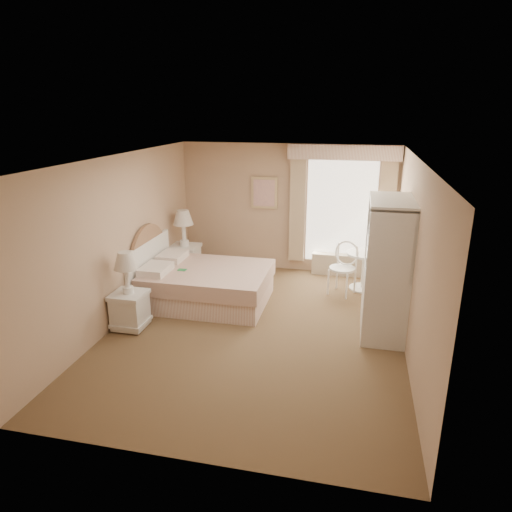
% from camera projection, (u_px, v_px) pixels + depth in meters
% --- Properties ---
extents(room, '(4.21, 5.51, 2.51)m').
position_uv_depth(room, '(257.00, 249.00, 6.41)').
color(room, brown).
rests_on(room, ground).
extents(window, '(2.05, 0.22, 2.51)m').
position_uv_depth(window, '(341.00, 207.00, 8.63)').
color(window, white).
rests_on(window, room).
extents(framed_art, '(0.52, 0.04, 0.62)m').
position_uv_depth(framed_art, '(264.00, 193.00, 8.93)').
color(framed_art, tan).
rests_on(framed_art, room).
extents(bed, '(2.08, 1.57, 1.39)m').
position_uv_depth(bed, '(202.00, 283.00, 7.66)').
color(bed, tan).
rests_on(bed, room).
extents(nightstand_near, '(0.48, 0.48, 1.17)m').
position_uv_depth(nightstand_near, '(129.00, 300.00, 6.70)').
color(nightstand_near, white).
rests_on(nightstand_near, room).
extents(nightstand_far, '(0.53, 0.53, 1.29)m').
position_uv_depth(nightstand_far, '(185.00, 252.00, 8.78)').
color(nightstand_far, white).
rests_on(nightstand_far, room).
extents(round_table, '(0.65, 0.65, 0.69)m').
position_uv_depth(round_table, '(364.00, 265.00, 8.16)').
color(round_table, white).
rests_on(round_table, room).
extents(cafe_chair, '(0.59, 0.59, 0.93)m').
position_uv_depth(cafe_chair, '(344.00, 264.00, 7.97)').
color(cafe_chair, white).
rests_on(cafe_chair, room).
extents(armoire, '(0.59, 1.18, 1.97)m').
position_uv_depth(armoire, '(386.00, 279.00, 6.50)').
color(armoire, white).
rests_on(armoire, room).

